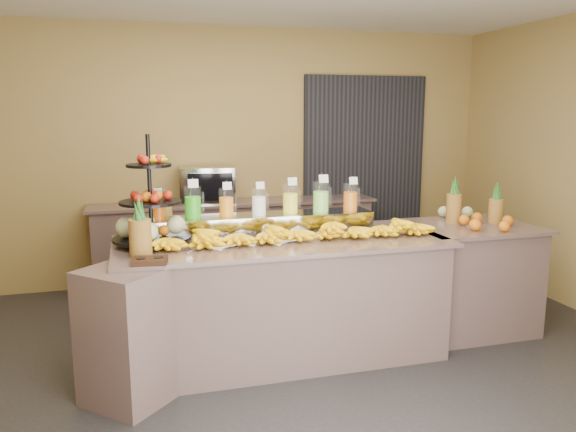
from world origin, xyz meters
name	(u,v)px	position (x,y,z in m)	size (l,w,h in m)	color
ground	(293,371)	(0.00, 0.00, 0.00)	(6.00, 6.00, 0.00)	black
room_envelope	(289,113)	(0.19, 0.79, 1.88)	(6.04, 5.02, 2.82)	olive
buffet_counter	(269,301)	(-0.12, 0.26, 0.47)	(2.75, 1.25, 0.93)	gray
right_counter	(467,277)	(1.70, 0.40, 0.47)	(1.08, 0.88, 0.93)	gray
back_ledge	(236,242)	(0.00, 2.25, 0.47)	(3.10, 0.55, 0.93)	gray
pitcher_tray	(259,224)	(-0.12, 0.58, 1.01)	(1.85, 0.30, 0.15)	gray
juice_pitcher_orange_a	(158,208)	(-0.90, 0.58, 1.17)	(0.11, 0.11, 0.26)	silver
juice_pitcher_green	(193,204)	(-0.64, 0.58, 1.19)	(0.13, 0.14, 0.32)	silver
juice_pitcher_orange_b	(226,204)	(-0.38, 0.58, 1.18)	(0.12, 0.12, 0.29)	silver
juice_pitcher_milk	(259,203)	(-0.12, 0.58, 1.17)	(0.12, 0.12, 0.28)	silver
juice_pitcher_lemon	(290,200)	(0.14, 0.58, 1.18)	(0.13, 0.13, 0.31)	silver
juice_pitcher_lime	(321,198)	(0.40, 0.58, 1.19)	(0.13, 0.14, 0.32)	silver
juice_pitcher_orange_c	(350,198)	(0.66, 0.58, 1.18)	(0.12, 0.12, 0.29)	silver
banana_heap	(298,231)	(0.11, 0.25, 1.00)	(2.17, 0.20, 0.18)	yellow
fruit_stand	(156,216)	(-0.92, 0.42, 1.14)	(0.60, 0.60, 0.80)	black
condiment_caddy	(150,261)	(-1.00, -0.13, 0.95)	(0.22, 0.16, 0.03)	black
pineapple_left_a	(140,234)	(-1.05, 0.07, 1.08)	(0.15, 0.15, 0.41)	brown
pineapple_left_b	(165,216)	(-0.84, 0.75, 1.07)	(0.12, 0.12, 0.38)	brown
right_fruit_pile	(480,216)	(1.76, 0.37, 1.01)	(0.48, 0.46, 0.25)	brown
oven_warmer	(208,185)	(-0.30, 2.25, 1.12)	(0.57, 0.40, 0.38)	gray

